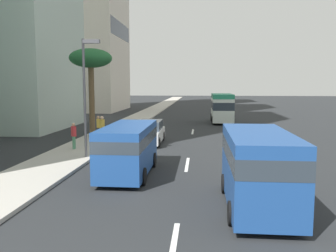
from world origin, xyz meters
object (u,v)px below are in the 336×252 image
van_fourth (258,165)px  pedestrian_mid_block (102,127)px  van_third (129,146)px  palm_tree (91,61)px  pedestrian_near_lamp (74,135)px  pedestrian_by_tree (98,126)px  minibus_lead (222,107)px  street_lamp (86,84)px  car_second (150,133)px

van_fourth → pedestrian_mid_block: van_fourth is taller
van_third → palm_tree: (11.22, 5.19, 4.62)m
pedestrian_near_lamp → palm_tree: (5.89, 0.66, 4.89)m
van_third → pedestrian_by_tree: size_ratio=3.19×
pedestrian_by_tree → palm_tree: size_ratio=0.25×
minibus_lead → palm_tree: palm_tree is taller
pedestrian_near_lamp → pedestrian_mid_block: bearing=118.8°
minibus_lead → street_lamp: size_ratio=0.96×
van_fourth → pedestrian_by_tree: size_ratio=3.10×
palm_tree → street_lamp: palm_tree is taller
van_third → pedestrian_by_tree: 10.47m
pedestrian_mid_block → palm_tree: palm_tree is taller
minibus_lead → pedestrian_near_lamp: 20.34m
minibus_lead → car_second: (-14.22, 5.87, -0.95)m
pedestrian_mid_block → van_fourth: bearing=167.3°
van_fourth → palm_tree: bearing=34.3°
pedestrian_mid_block → minibus_lead: bearing=-80.0°
car_second → palm_tree: size_ratio=0.68×
car_second → pedestrian_by_tree: size_ratio=2.70×
van_third → van_fourth: bearing=52.7°
palm_tree → van_third: bearing=-155.2°
pedestrian_mid_block → street_lamp: 5.96m
car_second → van_third: 8.77m
minibus_lead → car_second: minibus_lead is taller
minibus_lead → pedestrian_mid_block: size_ratio=3.42×
minibus_lead → van_third: 23.64m
van_third → pedestrian_mid_block: bearing=-156.5°
car_second → pedestrian_mid_block: bearing=-79.4°
minibus_lead → pedestrian_by_tree: (-13.39, 9.80, -0.62)m
car_second → palm_tree: 7.54m
van_third → street_lamp: bearing=-136.2°
van_fourth → pedestrian_near_lamp: (9.26, 9.69, -0.42)m
car_second → van_third: (-8.75, -0.30, 0.55)m
pedestrian_near_lamp → van_fourth: bearing=4.5°
minibus_lead → car_second: bearing=157.6°
pedestrian_near_lamp → pedestrian_by_tree: size_ratio=0.96×
van_third → car_second: bearing=-178.0°
street_lamp → car_second: bearing=-24.3°
van_third → pedestrian_mid_block: van_third is taller
car_second → pedestrian_by_tree: (0.83, 3.93, 0.33)m
pedestrian_by_tree → palm_tree: palm_tree is taller
minibus_lead → pedestrian_mid_block: bearing=148.4°
car_second → van_fourth: size_ratio=0.87×
pedestrian_by_tree → pedestrian_mid_block: bearing=14.3°
van_fourth → pedestrian_by_tree: (13.51, 9.39, -0.38)m
car_second → minibus_lead: bearing=157.6°
car_second → pedestrian_near_lamp: (-3.42, 4.23, 0.29)m
car_second → pedestrian_mid_block: size_ratio=2.53×
palm_tree → street_lamp: size_ratio=1.05×
palm_tree → minibus_lead: bearing=-42.5°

